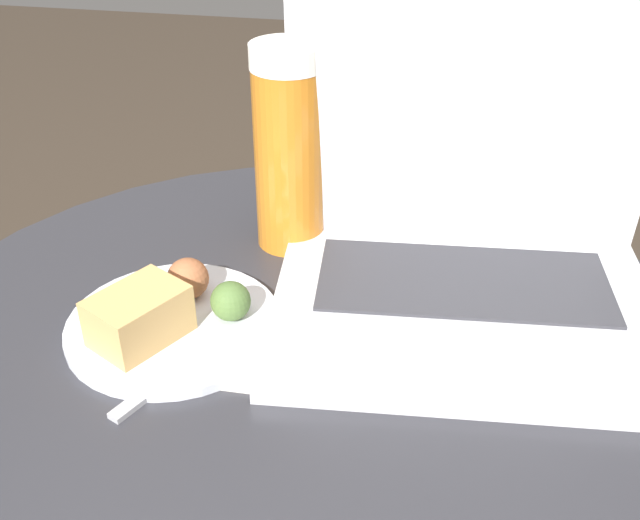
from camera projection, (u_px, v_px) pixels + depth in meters
name	position (u px, v px, depth m)	size (l,w,h in m)	color
table	(301.00, 461.00, 0.72)	(0.76, 0.76, 0.51)	#515156
napkin	(196.00, 336.00, 0.66)	(0.18, 0.12, 0.00)	silver
laptop	(467.00, 247.00, 0.69)	(0.37, 0.29, 0.27)	silver
beer_glass	(289.00, 149.00, 0.75)	(0.07, 0.07, 0.21)	#C6701E
snack_plate	(169.00, 316.00, 0.66)	(0.19, 0.19, 0.05)	silver
fork	(211.00, 344.00, 0.65)	(0.10, 0.18, 0.00)	#B2B2B7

